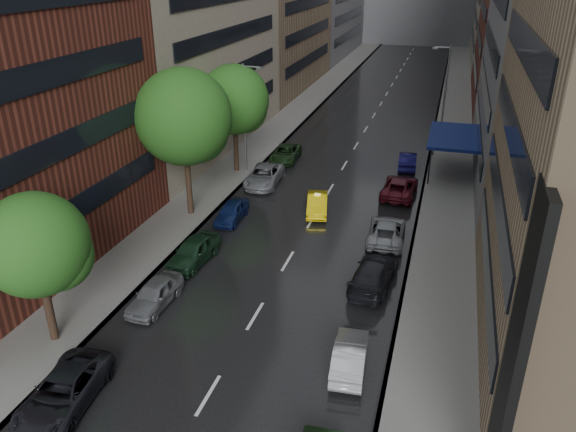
# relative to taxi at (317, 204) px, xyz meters

# --- Properties ---
(road) EXTENTS (14.00, 140.00, 0.01)m
(road) POSITION_rel_taxi_xyz_m (-0.05, 26.53, -0.67)
(road) COLOR black
(road) RESTS_ON ground
(sidewalk_left) EXTENTS (4.00, 140.00, 0.15)m
(sidewalk_left) POSITION_rel_taxi_xyz_m (-9.05, 26.53, -0.60)
(sidewalk_left) COLOR gray
(sidewalk_left) RESTS_ON ground
(sidewalk_right) EXTENTS (4.00, 140.00, 0.15)m
(sidewalk_right) POSITION_rel_taxi_xyz_m (8.95, 26.53, -0.60)
(sidewalk_right) COLOR gray
(sidewalk_right) RESTS_ON ground
(tree_near) EXTENTS (4.79, 4.79, 7.63)m
(tree_near) POSITION_rel_taxi_xyz_m (-8.65, -18.08, 4.54)
(tree_near) COLOR #382619
(tree_near) RESTS_ON ground
(tree_mid) EXTENTS (6.54, 6.54, 10.42)m
(tree_mid) POSITION_rel_taxi_xyz_m (-8.65, -2.84, 6.47)
(tree_mid) COLOR #382619
(tree_mid) RESTS_ON ground
(tree_far) EXTENTS (5.73, 5.73, 9.12)m
(tree_far) POSITION_rel_taxi_xyz_m (-8.65, 6.36, 5.58)
(tree_far) COLOR #382619
(tree_far) RESTS_ON ground
(taxi) EXTENTS (2.22, 4.28, 1.34)m
(taxi) POSITION_rel_taxi_xyz_m (0.00, 0.00, 0.00)
(taxi) COLOR yellow
(taxi) RESTS_ON ground
(parked_cars_left) EXTENTS (2.83, 37.16, 1.53)m
(parked_cars_left) POSITION_rel_taxi_xyz_m (-5.45, -5.14, 0.04)
(parked_cars_left) COLOR black
(parked_cars_left) RESTS_ON ground
(parked_cars_right) EXTENTS (2.63, 38.35, 1.51)m
(parked_cars_right) POSITION_rel_taxi_xyz_m (5.35, -4.17, 0.04)
(parked_cars_right) COLOR #173318
(parked_cars_right) RESTS_ON ground
(street_lamp_left) EXTENTS (1.74, 0.22, 9.00)m
(street_lamp_left) POSITION_rel_taxi_xyz_m (-7.77, 6.53, 4.22)
(street_lamp_left) COLOR gray
(street_lamp_left) RESTS_ON sidewalk_left
(street_lamp_right) EXTENTS (1.74, 0.22, 9.00)m
(street_lamp_right) POSITION_rel_taxi_xyz_m (7.67, 21.53, 4.22)
(street_lamp_right) COLOR gray
(street_lamp_right) RESTS_ON sidewalk_right
(awning) EXTENTS (4.00, 8.00, 3.12)m
(awning) POSITION_rel_taxi_xyz_m (8.94, 11.53, 2.46)
(awning) COLOR navy
(awning) RESTS_ON sidewalk_right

